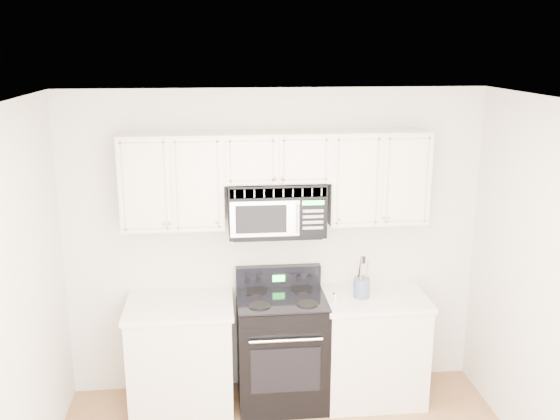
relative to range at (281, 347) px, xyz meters
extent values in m
cube|color=white|center=(-0.03, -1.45, 2.12)|extent=(3.50, 3.50, 0.01)
cube|color=silver|center=(-0.03, 0.30, 0.82)|extent=(3.50, 0.01, 2.60)
cube|color=beige|center=(-0.83, -0.01, -0.04)|extent=(0.82, 0.63, 0.88)
cube|color=white|center=(-0.83, -0.01, 0.42)|extent=(0.86, 0.65, 0.04)
cube|color=black|center=(-0.83, 0.03, -0.43)|extent=(0.82, 0.55, 0.10)
cube|color=beige|center=(0.77, -0.01, -0.04)|extent=(0.82, 0.63, 0.88)
cube|color=white|center=(0.77, -0.01, 0.42)|extent=(0.86, 0.65, 0.04)
cube|color=black|center=(0.77, 0.03, -0.43)|extent=(0.82, 0.55, 0.10)
cube|color=black|center=(0.00, -0.01, -0.02)|extent=(0.72, 0.62, 0.92)
cube|color=black|center=(0.00, -0.32, -0.03)|extent=(0.55, 0.01, 0.38)
cylinder|color=white|center=(0.00, -0.34, 0.24)|extent=(0.57, 0.02, 0.02)
cube|color=black|center=(0.00, -0.01, 0.44)|extent=(0.72, 0.62, 0.02)
cube|color=black|center=(0.00, 0.26, 0.53)|extent=(0.72, 0.08, 0.19)
cube|color=#20F63D|center=(0.00, 0.22, 0.53)|extent=(0.10, 0.00, 0.06)
cube|color=beige|center=(-0.85, 0.14, 1.41)|extent=(0.80, 0.33, 0.75)
cube|color=beige|center=(0.79, 0.14, 1.41)|extent=(0.80, 0.33, 0.75)
cube|color=beige|center=(-0.03, 0.14, 1.59)|extent=(0.84, 0.33, 0.39)
sphere|color=gold|center=(-0.87, -0.05, 1.12)|extent=(0.03, 0.03, 0.03)
sphere|color=gold|center=(-0.51, -0.05, 1.12)|extent=(0.03, 0.03, 0.03)
sphere|color=gold|center=(0.45, -0.05, 1.12)|extent=(0.03, 0.03, 0.03)
sphere|color=gold|center=(0.81, -0.05, 1.12)|extent=(0.03, 0.03, 0.03)
sphere|color=gold|center=(-0.06, -0.05, 1.46)|extent=(0.03, 0.03, 0.03)
sphere|color=gold|center=(0.00, -0.05, 1.46)|extent=(0.03, 0.03, 0.03)
cylinder|color=#BB1F04|center=(0.00, -0.05, 1.40)|extent=(0.00, 0.00, 0.11)
sphere|color=gold|center=(0.00, -0.05, 1.34)|extent=(0.03, 0.03, 0.03)
cube|color=black|center=(-0.03, 0.11, 1.18)|extent=(0.77, 0.38, 0.42)
cube|color=#A39F93|center=(-0.03, -0.07, 1.35)|extent=(0.75, 0.01, 0.08)
cube|color=silver|center=(-0.14, -0.08, 1.14)|extent=(0.54, 0.01, 0.28)
cube|color=black|center=(-0.17, -0.09, 1.14)|extent=(0.40, 0.01, 0.22)
cube|color=black|center=(0.24, -0.08, 1.14)|extent=(0.21, 0.01, 0.28)
cube|color=#20F63D|center=(0.24, -0.09, 1.26)|extent=(0.17, 0.00, 0.04)
cylinder|color=white|center=(0.12, -0.12, 1.14)|extent=(0.02, 0.02, 0.24)
cylinder|color=#4B556E|center=(0.66, -0.02, 0.52)|extent=(0.13, 0.13, 0.17)
cylinder|color=#9F6D51|center=(0.69, -0.02, 0.60)|extent=(0.01, 0.01, 0.29)
cylinder|color=black|center=(0.64, 0.01, 0.61)|extent=(0.01, 0.01, 0.31)
cylinder|color=#9F6D51|center=(0.64, -0.06, 0.62)|extent=(0.01, 0.01, 0.33)
cylinder|color=silver|center=(0.42, -0.11, 0.47)|extent=(0.04, 0.04, 0.07)
cylinder|color=white|center=(0.42, -0.11, 0.52)|extent=(0.04, 0.04, 0.01)
cylinder|color=silver|center=(0.61, 0.01, 0.48)|extent=(0.04, 0.04, 0.09)
cylinder|color=white|center=(0.61, 0.01, 0.54)|extent=(0.05, 0.05, 0.02)
camera|label=1|loc=(-0.49, -4.70, 2.45)|focal=40.00mm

